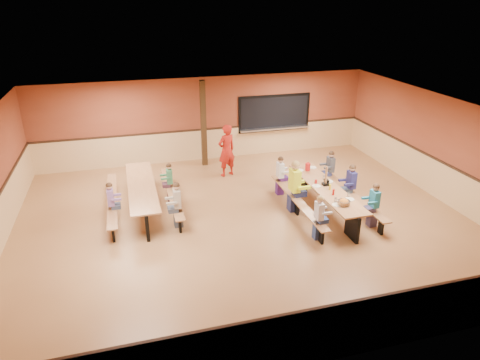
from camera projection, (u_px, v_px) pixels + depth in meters
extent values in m
plane|color=#915E37|center=(244.00, 221.00, 11.55)|extent=(12.00, 12.00, 0.00)
cube|color=brown|center=(206.00, 119.00, 15.36)|extent=(12.00, 0.04, 3.00)
cube|color=brown|center=(335.00, 288.00, 6.53)|extent=(12.00, 0.04, 3.00)
cube|color=brown|center=(442.00, 149.00, 12.42)|extent=(0.04, 10.00, 3.00)
cube|color=white|center=(244.00, 112.00, 10.35)|extent=(12.00, 10.00, 0.04)
cube|color=black|center=(274.00, 113.00, 15.96)|extent=(2.60, 0.06, 1.20)
cube|color=silver|center=(275.00, 128.00, 16.10)|extent=(2.70, 0.28, 0.06)
cube|color=#302010|center=(204.00, 124.00, 14.78)|extent=(0.18, 0.18, 3.00)
cube|color=#9F693F|center=(326.00, 187.00, 11.81)|extent=(0.75, 3.60, 0.04)
cube|color=black|center=(352.00, 226.00, 10.59)|extent=(0.08, 0.60, 0.70)
cube|color=black|center=(303.00, 178.00, 13.33)|extent=(0.08, 0.60, 0.70)
cube|color=#9F693F|center=(297.00, 200.00, 11.73)|extent=(0.26, 3.60, 0.04)
cube|color=black|center=(297.00, 208.00, 11.81)|extent=(0.06, 0.18, 0.41)
cube|color=#9F693F|center=(351.00, 193.00, 12.13)|extent=(0.26, 3.60, 0.04)
cube|color=black|center=(351.00, 200.00, 12.22)|extent=(0.06, 0.18, 0.41)
cube|color=#9F693F|center=(141.00, 186.00, 11.91)|extent=(0.75, 3.60, 0.04)
cube|color=black|center=(147.00, 224.00, 10.69)|extent=(0.08, 0.60, 0.70)
cube|color=black|center=(139.00, 177.00, 13.42)|extent=(0.08, 0.60, 0.70)
cube|color=#9F693F|center=(112.00, 199.00, 11.82)|extent=(0.26, 3.60, 0.04)
cube|color=black|center=(113.00, 206.00, 11.91)|extent=(0.06, 0.18, 0.41)
cube|color=#9F693F|center=(172.00, 192.00, 12.22)|extent=(0.26, 3.60, 0.04)
cube|color=black|center=(172.00, 199.00, 12.31)|extent=(0.06, 0.18, 0.41)
imported|color=red|center=(227.00, 150.00, 14.12)|extent=(0.75, 0.63, 1.77)
cylinder|color=red|center=(308.00, 167.00, 12.86)|extent=(0.16, 0.16, 0.22)
cube|color=black|center=(327.00, 182.00, 11.95)|extent=(0.10, 0.14, 0.13)
cylinder|color=yellow|center=(330.00, 187.00, 11.58)|extent=(0.06, 0.06, 0.17)
cylinder|color=#B2140F|center=(333.00, 192.00, 11.28)|extent=(0.06, 0.06, 0.17)
cube|color=black|center=(325.00, 184.00, 11.89)|extent=(0.16, 0.16, 0.06)
cube|color=#9F693F|center=(326.00, 175.00, 11.78)|extent=(0.02, 0.09, 0.50)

